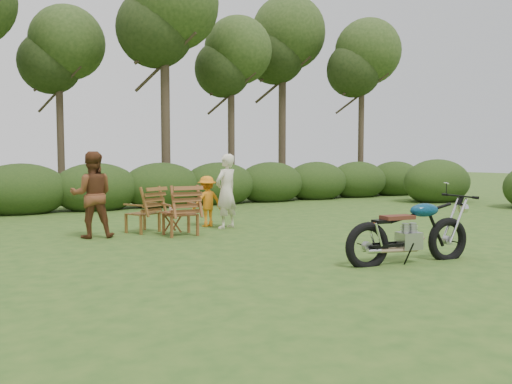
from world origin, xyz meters
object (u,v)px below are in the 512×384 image
lawn_chair_right (181,235)px  cup (172,209)px  lawn_chair_left (143,232)px  side_table (173,223)px  adult_a (226,228)px  motorcycle (408,262)px  adult_b (93,238)px  child (207,226)px

lawn_chair_right → cup: cup is taller
lawn_chair_left → side_table: bearing=96.0°
side_table → adult_a: (1.35, 0.34, -0.23)m
motorcycle → lawn_chair_left: bearing=126.3°
adult_a → adult_b: (-2.81, 0.11, 0.00)m
cup → adult_a: adult_a is taller
motorcycle → cup: 4.76m
adult_b → adult_a: bearing=-170.7°
cup → adult_a: bearing=12.4°
adult_b → child: 2.58m
lawn_chair_left → cup: (0.42, -0.60, 0.52)m
motorcycle → lawn_chair_right: motorcycle is taller
lawn_chair_left → adult_a: size_ratio=0.58×
lawn_chair_left → side_table: (0.42, -0.65, 0.23)m
adult_a → child: 0.52m
motorcycle → lawn_chair_right: bearing=124.7°
child → cup: bearing=27.4°
side_table → motorcycle: bearing=-62.9°
motorcycle → adult_a: (-0.79, 4.52, 0.00)m
lawn_chair_left → adult_a: 1.79m
lawn_chair_right → adult_b: adult_b is taller
lawn_chair_left → cup: cup is taller
adult_a → child: bearing=-84.5°
adult_a → side_table: bearing=-9.6°
side_table → child: size_ratio=0.41×
motorcycle → child: bearing=110.2°
cup → child: bearing=34.6°
lawn_chair_right → child: size_ratio=0.88×
lawn_chair_right → adult_a: bearing=-161.1°
lawn_chair_left → side_table: size_ratio=2.01×
lawn_chair_right → cup: (-0.12, 0.14, 0.52)m
motorcycle → side_table: 4.70m
motorcycle → side_table: size_ratio=4.29×
adult_a → child: (-0.25, 0.46, 0.00)m
lawn_chair_right → child: bearing=-138.1°
adult_a → lawn_chair_left: bearing=-33.5°
adult_b → motorcycle: bearing=139.4°
cup → adult_b: (-1.46, 0.41, -0.52)m
side_table → adult_a: adult_a is taller
motorcycle → child: size_ratio=1.77×
lawn_chair_right → adult_b: (-1.58, 0.55, 0.00)m
motorcycle → adult_a: bearing=108.3°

